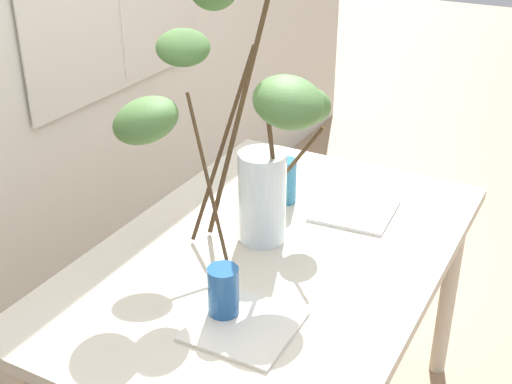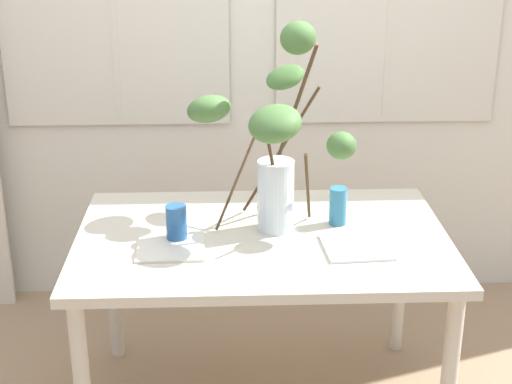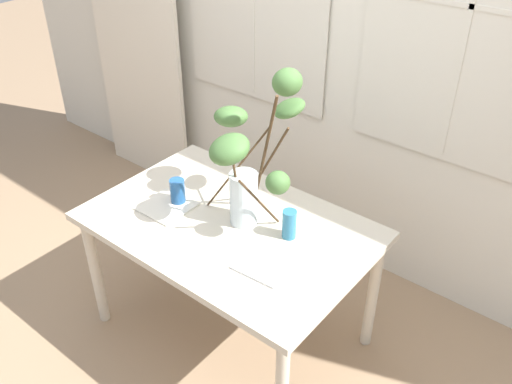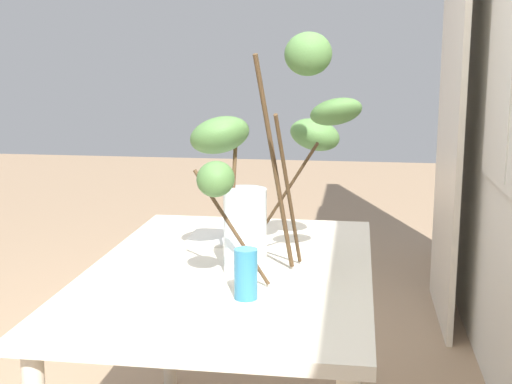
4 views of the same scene
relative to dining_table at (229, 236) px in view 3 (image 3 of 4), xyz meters
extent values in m
plane|color=#9E7F60|center=(0.00, 0.00, -0.65)|extent=(14.00, 14.00, 0.00)
cube|color=silver|center=(0.00, 1.02, 0.70)|extent=(5.67, 0.12, 2.69)
cube|color=silver|center=(0.61, 0.95, 0.98)|extent=(0.94, 0.01, 1.46)
cube|color=silver|center=(0.61, 0.94, 0.98)|extent=(1.01, 0.01, 1.53)
cube|color=silver|center=(0.61, 0.94, 0.98)|extent=(0.02, 0.01, 1.46)
cube|color=silver|center=(0.61, 0.94, 0.98)|extent=(0.94, 0.01, 0.02)
cube|color=silver|center=(-1.58, 0.85, 0.55)|extent=(0.83, 0.03, 2.39)
cube|color=beige|center=(0.00, 0.00, 0.06)|extent=(1.33, 0.88, 0.04)
cylinder|color=beige|center=(-0.60, -0.38, -0.30)|extent=(0.06, 0.06, 0.69)
cylinder|color=beige|center=(-0.60, 0.38, -0.30)|extent=(0.06, 0.06, 0.69)
cylinder|color=beige|center=(0.60, 0.38, -0.30)|extent=(0.06, 0.06, 0.69)
cylinder|color=silver|center=(0.05, 0.05, 0.21)|extent=(0.13, 0.13, 0.26)
cylinder|color=silver|center=(0.05, 0.05, 0.13)|extent=(0.12, 0.12, 0.08)
cylinder|color=#47331E|center=(0.05, 0.01, 0.29)|extent=(0.09, 0.02, 0.41)
ellipsoid|color=#477038|center=(0.04, -0.02, 0.50)|extent=(0.22, 0.23, 0.18)
cylinder|color=#47331E|center=(0.16, 0.03, 0.25)|extent=(0.06, 0.23, 0.33)
ellipsoid|color=#477038|center=(0.27, 0.01, 0.41)|extent=(0.14, 0.14, 0.14)
cylinder|color=#47331E|center=(-0.07, 0.15, 0.28)|extent=(0.21, 0.25, 0.40)
ellipsoid|color=#477038|center=(-0.19, 0.25, 0.48)|extent=(0.25, 0.25, 0.15)
cylinder|color=#47331E|center=(0.07, 0.19, 0.33)|extent=(0.28, 0.06, 0.50)
ellipsoid|color=#477038|center=(0.10, 0.32, 0.58)|extent=(0.18, 0.19, 0.14)
cylinder|color=#47331E|center=(0.09, 0.15, 0.41)|extent=(0.21, 0.11, 0.65)
ellipsoid|color=#477038|center=(0.14, 0.24, 0.74)|extent=(0.20, 0.19, 0.16)
cylinder|color=#235693|center=(-0.30, -0.03, 0.14)|extent=(0.07, 0.07, 0.13)
cylinder|color=teal|center=(0.28, 0.09, 0.15)|extent=(0.06, 0.06, 0.14)
cube|color=silver|center=(-0.32, -0.09, 0.08)|extent=(0.24, 0.24, 0.01)
cube|color=white|center=(0.32, -0.12, 0.08)|extent=(0.24, 0.24, 0.01)
camera|label=1|loc=(-1.43, -0.72, 1.08)|focal=48.59mm
camera|label=2|loc=(-0.12, -2.53, 1.23)|focal=54.65mm
camera|label=3|loc=(1.41, -1.54, 1.65)|focal=38.85mm
camera|label=4|loc=(2.09, 0.39, 0.74)|focal=49.09mm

